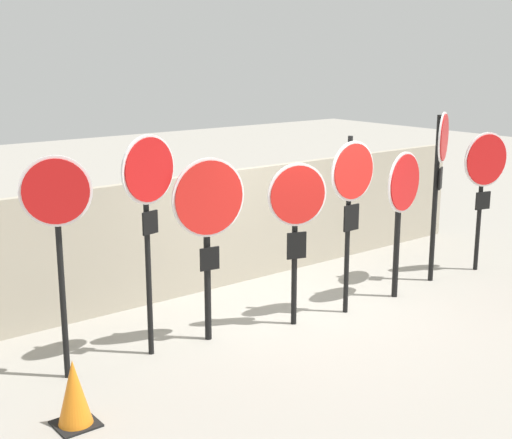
{
  "coord_description": "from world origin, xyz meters",
  "views": [
    {
      "loc": [
        -6.04,
        -6.52,
        3.38
      ],
      "look_at": [
        -0.89,
        0.0,
        1.42
      ],
      "focal_mm": 50.0,
      "sensor_mm": 36.0,
      "label": 1
    }
  ],
  "objects_px": {
    "stop_sign_4": "(352,188)",
    "stop_sign_6": "(440,161)",
    "stop_sign_3": "(297,212)",
    "stop_sign_5": "(402,197)",
    "stop_sign_7": "(485,172)",
    "stop_sign_0": "(57,215)",
    "stop_sign_2": "(209,214)",
    "traffic_cone_0": "(74,393)",
    "stop_sign_1": "(149,193)"
  },
  "relations": [
    {
      "from": "stop_sign_6",
      "to": "traffic_cone_0",
      "type": "distance_m",
      "value": 6.29
    },
    {
      "from": "stop_sign_4",
      "to": "traffic_cone_0",
      "type": "bearing_deg",
      "value": -175.36
    },
    {
      "from": "stop_sign_1",
      "to": "stop_sign_2",
      "type": "xyz_separation_m",
      "value": [
        0.74,
        -0.06,
        -0.33
      ]
    },
    {
      "from": "stop_sign_2",
      "to": "stop_sign_0",
      "type": "bearing_deg",
      "value": -175.75
    },
    {
      "from": "stop_sign_5",
      "to": "stop_sign_7",
      "type": "bearing_deg",
      "value": -10.37
    },
    {
      "from": "stop_sign_2",
      "to": "stop_sign_7",
      "type": "height_order",
      "value": "stop_sign_2"
    },
    {
      "from": "stop_sign_5",
      "to": "stop_sign_7",
      "type": "distance_m",
      "value": 1.98
    },
    {
      "from": "stop_sign_7",
      "to": "stop_sign_4",
      "type": "bearing_deg",
      "value": -166.45
    },
    {
      "from": "stop_sign_0",
      "to": "stop_sign_4",
      "type": "xyz_separation_m",
      "value": [
        3.73,
        -0.46,
        -0.1
      ]
    },
    {
      "from": "stop_sign_3",
      "to": "stop_sign_7",
      "type": "distance_m",
      "value": 3.8
    },
    {
      "from": "stop_sign_2",
      "to": "traffic_cone_0",
      "type": "height_order",
      "value": "stop_sign_2"
    },
    {
      "from": "stop_sign_2",
      "to": "stop_sign_4",
      "type": "height_order",
      "value": "stop_sign_4"
    },
    {
      "from": "stop_sign_3",
      "to": "traffic_cone_0",
      "type": "xyz_separation_m",
      "value": [
        -3.24,
        -0.6,
        -1.15
      ]
    },
    {
      "from": "stop_sign_7",
      "to": "stop_sign_2",
      "type": "bearing_deg",
      "value": -171.23
    },
    {
      "from": "stop_sign_4",
      "to": "stop_sign_5",
      "type": "xyz_separation_m",
      "value": [
        1.0,
        0.0,
        -0.24
      ]
    },
    {
      "from": "stop_sign_4",
      "to": "stop_sign_6",
      "type": "bearing_deg",
      "value": 2.51
    },
    {
      "from": "stop_sign_0",
      "to": "stop_sign_6",
      "type": "bearing_deg",
      "value": 18.24
    },
    {
      "from": "stop_sign_1",
      "to": "stop_sign_7",
      "type": "bearing_deg",
      "value": -17.48
    },
    {
      "from": "stop_sign_2",
      "to": "stop_sign_6",
      "type": "xyz_separation_m",
      "value": [
        3.96,
        -0.21,
        0.27
      ]
    },
    {
      "from": "stop_sign_7",
      "to": "traffic_cone_0",
      "type": "distance_m",
      "value": 7.18
    },
    {
      "from": "stop_sign_6",
      "to": "stop_sign_4",
      "type": "bearing_deg",
      "value": 155.89
    },
    {
      "from": "stop_sign_7",
      "to": "stop_sign_6",
      "type": "bearing_deg",
      "value": -173.84
    },
    {
      "from": "stop_sign_1",
      "to": "stop_sign_5",
      "type": "height_order",
      "value": "stop_sign_1"
    },
    {
      "from": "stop_sign_0",
      "to": "stop_sign_4",
      "type": "distance_m",
      "value": 3.76
    },
    {
      "from": "stop_sign_3",
      "to": "stop_sign_5",
      "type": "height_order",
      "value": "stop_sign_3"
    },
    {
      "from": "stop_sign_1",
      "to": "stop_sign_7",
      "type": "relative_size",
      "value": 1.15
    },
    {
      "from": "stop_sign_2",
      "to": "stop_sign_3",
      "type": "bearing_deg",
      "value": -5.97
    },
    {
      "from": "stop_sign_2",
      "to": "traffic_cone_0",
      "type": "xyz_separation_m",
      "value": [
        -2.12,
        -0.86,
        -1.23
      ]
    },
    {
      "from": "stop_sign_5",
      "to": "stop_sign_7",
      "type": "height_order",
      "value": "stop_sign_7"
    },
    {
      "from": "traffic_cone_0",
      "to": "stop_sign_6",
      "type": "bearing_deg",
      "value": 6.13
    },
    {
      "from": "stop_sign_0",
      "to": "stop_sign_3",
      "type": "relative_size",
      "value": 1.15
    },
    {
      "from": "stop_sign_5",
      "to": "stop_sign_6",
      "type": "bearing_deg",
      "value": -2.85
    },
    {
      "from": "stop_sign_1",
      "to": "stop_sign_7",
      "type": "height_order",
      "value": "stop_sign_1"
    },
    {
      "from": "stop_sign_3",
      "to": "stop_sign_5",
      "type": "relative_size",
      "value": 1.01
    },
    {
      "from": "stop_sign_0",
      "to": "stop_sign_3",
      "type": "xyz_separation_m",
      "value": [
        2.9,
        -0.35,
        -0.31
      ]
    },
    {
      "from": "traffic_cone_0",
      "to": "stop_sign_1",
      "type": "bearing_deg",
      "value": 33.79
    },
    {
      "from": "stop_sign_1",
      "to": "stop_sign_6",
      "type": "distance_m",
      "value": 4.71
    },
    {
      "from": "stop_sign_2",
      "to": "stop_sign_5",
      "type": "distance_m",
      "value": 2.98
    },
    {
      "from": "stop_sign_6",
      "to": "stop_sign_7",
      "type": "xyz_separation_m",
      "value": [
        0.97,
        -0.11,
        -0.25
      ]
    },
    {
      "from": "stop_sign_4",
      "to": "stop_sign_3",
      "type": "bearing_deg",
      "value": 170.27
    },
    {
      "from": "stop_sign_4",
      "to": "stop_sign_2",
      "type": "bearing_deg",
      "value": 167.03
    },
    {
      "from": "stop_sign_4",
      "to": "traffic_cone_0",
      "type": "distance_m",
      "value": 4.33
    },
    {
      "from": "stop_sign_1",
      "to": "stop_sign_5",
      "type": "bearing_deg",
      "value": -20.29
    },
    {
      "from": "traffic_cone_0",
      "to": "stop_sign_4",
      "type": "bearing_deg",
      "value": 6.83
    },
    {
      "from": "stop_sign_4",
      "to": "stop_sign_1",
      "type": "bearing_deg",
      "value": 168.71
    },
    {
      "from": "stop_sign_3",
      "to": "stop_sign_5",
      "type": "distance_m",
      "value": 1.83
    },
    {
      "from": "stop_sign_3",
      "to": "stop_sign_7",
      "type": "bearing_deg",
      "value": 15.92
    },
    {
      "from": "stop_sign_0",
      "to": "stop_sign_4",
      "type": "bearing_deg",
      "value": 14.15
    },
    {
      "from": "stop_sign_4",
      "to": "stop_sign_5",
      "type": "distance_m",
      "value": 1.03
    },
    {
      "from": "stop_sign_0",
      "to": "stop_sign_5",
      "type": "height_order",
      "value": "stop_sign_0"
    }
  ]
}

